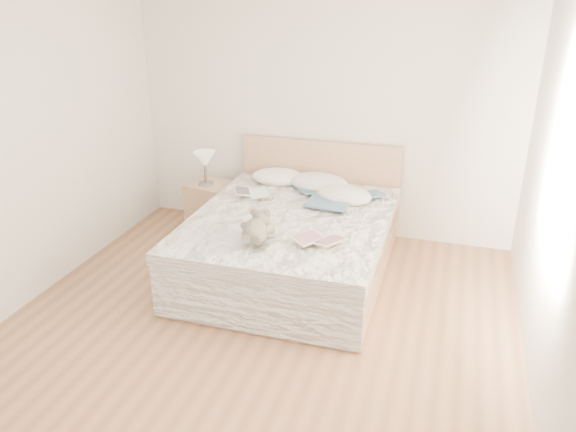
# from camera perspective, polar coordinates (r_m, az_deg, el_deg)

# --- Properties ---
(floor) EXTENTS (4.00, 4.50, 0.00)m
(floor) POSITION_cam_1_polar(r_m,az_deg,el_deg) (4.39, -4.09, -12.69)
(floor) COLOR brown
(floor) RESTS_ON ground
(wall_back) EXTENTS (4.00, 0.02, 2.70)m
(wall_back) POSITION_cam_1_polar(r_m,az_deg,el_deg) (5.84, 3.56, 11.06)
(wall_back) COLOR silver
(wall_back) RESTS_ON ground
(wall_right) EXTENTS (0.02, 4.50, 2.70)m
(wall_right) POSITION_cam_1_polar(r_m,az_deg,el_deg) (3.58, 26.65, 0.78)
(wall_right) COLOR silver
(wall_right) RESTS_ON ground
(window) EXTENTS (0.02, 1.30, 1.10)m
(window) POSITION_cam_1_polar(r_m,az_deg,el_deg) (3.83, 26.14, 3.81)
(window) COLOR white
(window) RESTS_ON wall_right
(bed) EXTENTS (1.72, 2.14, 1.00)m
(bed) POSITION_cam_1_polar(r_m,az_deg,el_deg) (5.20, 0.49, -2.60)
(bed) COLOR tan
(bed) RESTS_ON floor
(nightstand) EXTENTS (0.53, 0.49, 0.56)m
(nightstand) POSITION_cam_1_polar(r_m,az_deg,el_deg) (6.08, -7.71, 0.81)
(nightstand) COLOR tan
(nightstand) RESTS_ON floor
(table_lamp) EXTENTS (0.28, 0.28, 0.36)m
(table_lamp) POSITION_cam_1_polar(r_m,az_deg,el_deg) (5.88, -8.45, 5.54)
(table_lamp) COLOR #524C48
(table_lamp) RESTS_ON nightstand
(pillow_left) EXTENTS (0.57, 0.42, 0.16)m
(pillow_left) POSITION_cam_1_polar(r_m,az_deg,el_deg) (5.88, -1.01, 4.00)
(pillow_left) COLOR white
(pillow_left) RESTS_ON bed
(pillow_middle) EXTENTS (0.67, 0.51, 0.19)m
(pillow_middle) POSITION_cam_1_polar(r_m,az_deg,el_deg) (5.71, 3.15, 3.39)
(pillow_middle) COLOR silver
(pillow_middle) RESTS_ON bed
(pillow_right) EXTENTS (0.62, 0.49, 0.16)m
(pillow_right) POSITION_cam_1_polar(r_m,az_deg,el_deg) (5.41, 5.70, 2.14)
(pillow_right) COLOR silver
(pillow_right) RESTS_ON bed
(blouse) EXTENTS (0.65, 0.69, 0.02)m
(blouse) POSITION_cam_1_polar(r_m,az_deg,el_deg) (5.34, 4.49, 1.81)
(blouse) COLOR #2E4A62
(blouse) RESTS_ON bed
(photo_book) EXTENTS (0.42, 0.37, 0.03)m
(photo_book) POSITION_cam_1_polar(r_m,az_deg,el_deg) (5.47, -3.80, 2.35)
(photo_book) COLOR white
(photo_book) RESTS_ON bed
(childrens_book) EXTENTS (0.44, 0.40, 0.02)m
(childrens_book) POSITION_cam_1_polar(r_m,az_deg,el_deg) (4.48, 3.16, -2.46)
(childrens_book) COLOR beige
(childrens_book) RESTS_ON bed
(teddy_bear) EXTENTS (0.30, 0.38, 0.18)m
(teddy_bear) POSITION_cam_1_polar(r_m,az_deg,el_deg) (4.49, -3.41, -2.13)
(teddy_bear) COLOR #696150
(teddy_bear) RESTS_ON bed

